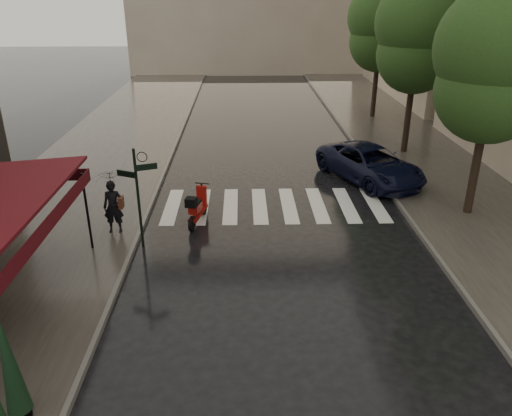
{
  "coord_description": "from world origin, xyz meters",
  "views": [
    {
      "loc": [
        1.85,
        -10.49,
        7.21
      ],
      "look_at": [
        2.22,
        2.63,
        1.4
      ],
      "focal_mm": 35.0,
      "sensor_mm": 36.0,
      "label": 1
    }
  ],
  "objects_px": {
    "scooter": "(197,208)",
    "parasol_back": "(9,363)",
    "parked_car": "(370,164)",
    "pedestrian_with_umbrella": "(110,183)"
  },
  "relations": [
    {
      "from": "scooter",
      "to": "parasol_back",
      "type": "relative_size",
      "value": 0.77
    },
    {
      "from": "parked_car",
      "to": "pedestrian_with_umbrella",
      "type": "bearing_deg",
      "value": -177.79
    },
    {
      "from": "scooter",
      "to": "parasol_back",
      "type": "distance_m",
      "value": 8.7
    },
    {
      "from": "scooter",
      "to": "parasol_back",
      "type": "height_order",
      "value": "parasol_back"
    },
    {
      "from": "parked_car",
      "to": "parasol_back",
      "type": "bearing_deg",
      "value": -151.77
    },
    {
      "from": "scooter",
      "to": "parasol_back",
      "type": "xyz_separation_m",
      "value": [
        -2.5,
        -8.29,
        0.82
      ]
    },
    {
      "from": "pedestrian_with_umbrella",
      "to": "scooter",
      "type": "relative_size",
      "value": 1.38
    },
    {
      "from": "scooter",
      "to": "parasol_back",
      "type": "bearing_deg",
      "value": -93.96
    },
    {
      "from": "scooter",
      "to": "parked_car",
      "type": "height_order",
      "value": "parked_car"
    },
    {
      "from": "pedestrian_with_umbrella",
      "to": "parasol_back",
      "type": "bearing_deg",
      "value": -91.39
    }
  ]
}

